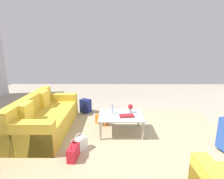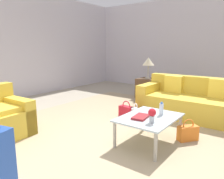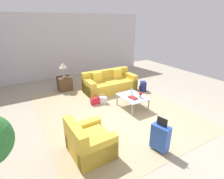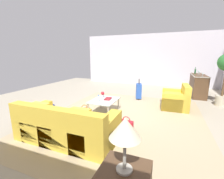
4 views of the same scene
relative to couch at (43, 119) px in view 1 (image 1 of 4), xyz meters
The scene contains 11 objects.
ground_plane 2.29m from the couch, 164.70° to the left, with size 12.00×12.00×0.00m, color #A89E89.
area_rug 1.81m from the couch, 153.34° to the left, with size 5.20×4.40×0.01m, color tan.
couch is the anchor object (origin of this frame).
coffee_table 1.80m from the couch, behind, with size 0.99×0.75×0.43m.
water_bottle 1.61m from the couch, behind, with size 0.06×0.06×0.20m.
coffee_table_book 1.93m from the couch, behind, with size 0.31×0.19×0.03m, color maroon.
flower_vase 2.03m from the couch, behind, with size 0.11×0.11×0.21m.
handbag_white 1.29m from the couch, 139.75° to the left, with size 0.31×0.34×0.36m.
handbag_orange 1.38m from the couch, 165.28° to the right, with size 0.34×0.30×0.36m.
handbag_red 1.43m from the couch, 130.48° to the left, with size 0.17×0.33×0.36m.
backpack_navy 1.43m from the couch, 123.52° to the right, with size 0.36×0.34×0.40m.
Camera 1 is at (0.59, 3.17, 1.89)m, focal length 28.00 mm.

